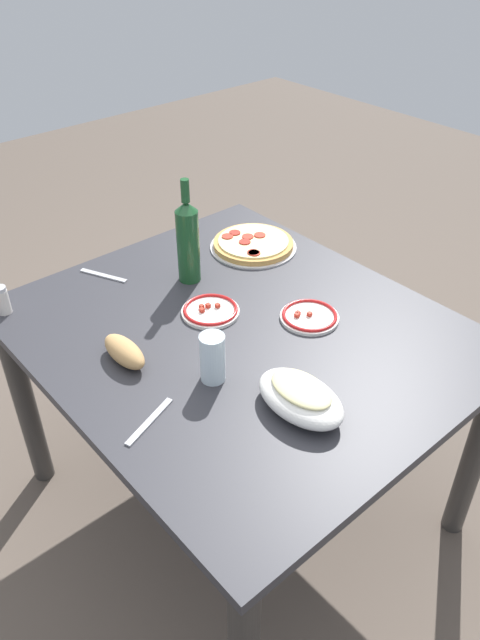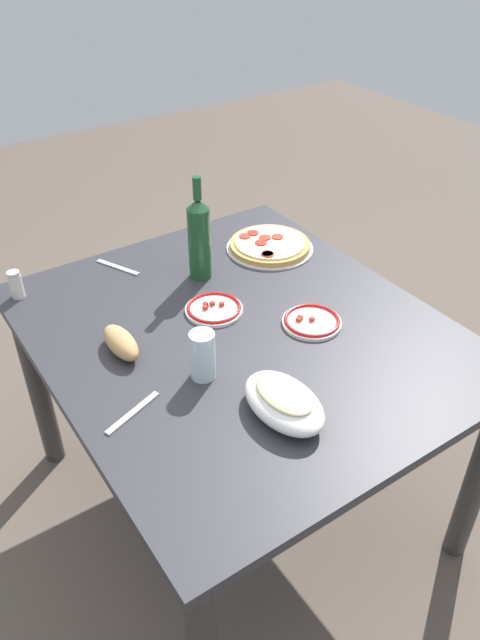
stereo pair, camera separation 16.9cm
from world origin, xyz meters
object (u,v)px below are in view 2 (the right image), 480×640
Objects in this scene: wine_bottle at (199,238)px; water_glass at (203,355)px; spice_shaker at (16,285)px; side_plate_near at (312,321)px; pepperoni_pizza at (270,245)px; baked_pasta_dish at (284,401)px; bread_loaf at (121,343)px; dining_table at (240,360)px; side_plate_far at (214,309)px.

water_glass is at bearing -30.22° from wine_bottle.
side_plate_near is at bearing 46.88° from spice_shaker.
pepperoni_pizza is 0.79m from baked_pasta_dish.
baked_pasta_dish is at bearing -13.73° from wine_bottle.
bread_loaf is 0.44m from spice_shaker.
spice_shaker reaches higher than baked_pasta_dish.
water_glass is 0.38m from side_plate_near.
wine_bottle reaches higher than baked_pasta_dish.
dining_table is 0.40m from wine_bottle.
wine_bottle is 0.57m from spice_shaker.
spice_shaker is (-0.42, -0.15, 0.01)m from bread_loaf.
dining_table is 4.13× the size of pepperoni_pizza.
pepperoni_pizza reaches higher than side_plate_far.
pepperoni_pizza reaches higher than dining_table.
pepperoni_pizza is at bearing 93.76° from wine_bottle.
side_plate_far is at bearing 48.60° from spice_shaker.
spice_shaker is (-0.51, -0.47, 0.16)m from dining_table.
wine_bottle reaches higher than bread_loaf.
pepperoni_pizza is (-0.32, 0.34, 0.13)m from dining_table.
pepperoni_pizza is 1.84× the size of bread_loaf.
dining_table is 0.17m from side_plate_far.
baked_pasta_dish is at bearing 26.92° from bread_loaf.
dining_table is at bearing -117.72° from side_plate_near.
spice_shaker is at bearing -103.25° from pepperoni_pizza.
spice_shaker is at bearing -156.14° from water_glass.
wine_bottle is at bearing 170.03° from dining_table.
side_plate_far is (-0.11, -0.02, 0.12)m from dining_table.
water_glass is (0.42, -0.24, -0.07)m from wine_bottle.
water_glass reaches higher than side_plate_far.
water_glass is at bearing 32.37° from bread_loaf.
baked_pasta_dish is 1.80× the size of water_glass.
pepperoni_pizza is at bearing 76.75° from spice_shaker.
baked_pasta_dish is 1.41× the size of side_plate_far.
side_plate_far is (-0.21, -0.20, 0.00)m from side_plate_near.
water_glass reaches higher than pepperoni_pizza.
baked_pasta_dish reaches higher than pepperoni_pizza.
bread_loaf is 1.86× the size of spice_shaker.
spice_shaker is (-0.63, -0.28, -0.02)m from water_glass.
wine_bottle is at bearing 149.78° from water_glass.
water_glass is (0.44, -0.53, 0.05)m from pepperoni_pizza.
side_plate_far is (0.21, -0.35, -0.01)m from pepperoni_pizza.
baked_pasta_dish is (0.66, -0.44, 0.03)m from pepperoni_pizza.
water_glass is (-0.22, -0.09, 0.03)m from baked_pasta_dish.
wine_bottle reaches higher than side_plate_far.
baked_pasta_dish is 0.92m from spice_shaker.
pepperoni_pizza is 1.24× the size of baked_pasta_dish.
baked_pasta_dish is 0.72× the size of wine_bottle.
pepperoni_pizza is at bearing 129.47° from water_glass.
spice_shaker is (-0.19, -0.81, 0.03)m from pepperoni_pizza.
side_plate_near is 1.96× the size of spice_shaker.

